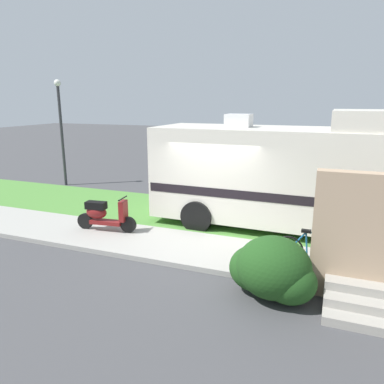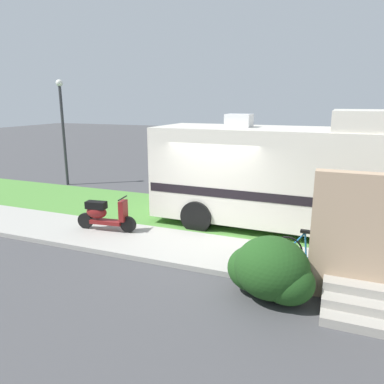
{
  "view_description": "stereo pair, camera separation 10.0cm",
  "coord_description": "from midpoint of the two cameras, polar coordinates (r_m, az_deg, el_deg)",
  "views": [
    {
      "loc": [
        2.93,
        -9.0,
        3.6
      ],
      "look_at": [
        -0.66,
        0.3,
        1.1
      ],
      "focal_mm": 34.2,
      "sensor_mm": 36.0,
      "label": 1
    },
    {
      "loc": [
        3.03,
        -8.96,
        3.6
      ],
      "look_at": [
        -0.66,
        0.3,
        1.1
      ],
      "focal_mm": 34.2,
      "sensor_mm": 36.0,
      "label": 2
    }
  ],
  "objects": [
    {
      "name": "ground_plane",
      "position": [
        10.12,
        3.14,
        -6.77
      ],
      "size": [
        80.0,
        80.0,
        0.0
      ],
      "primitive_type": "plane",
      "color": "#424244"
    },
    {
      "name": "sidewalk",
      "position": [
        9.05,
        0.68,
        -8.94
      ],
      "size": [
        24.0,
        2.0,
        0.12
      ],
      "color": "#9E9B93",
      "rests_on": "ground"
    },
    {
      "name": "grass_strip",
      "position": [
        11.46,
        5.54,
        -4.08
      ],
      "size": [
        24.0,
        3.4,
        0.08
      ],
      "color": "#4C8438",
      "rests_on": "ground"
    },
    {
      "name": "motorhome_rv",
      "position": [
        10.53,
        13.15,
        2.79
      ],
      "size": [
        6.62,
        2.59,
        3.37
      ],
      "color": "silver",
      "rests_on": "ground"
    },
    {
      "name": "scooter",
      "position": [
        10.3,
        -13.32,
        -3.39
      ],
      "size": [
        1.73,
        0.53,
        0.97
      ],
      "color": "black",
      "rests_on": "ground"
    },
    {
      "name": "bicycle",
      "position": [
        8.25,
        18.69,
        -8.86
      ],
      "size": [
        1.7,
        0.52,
        0.88
      ],
      "color": "black",
      "rests_on": "ground"
    },
    {
      "name": "porch_steps",
      "position": [
        7.22,
        26.17,
        -8.81
      ],
      "size": [
        2.0,
        1.26,
        2.4
      ],
      "color": "#9E998E",
      "rests_on": "ground"
    },
    {
      "name": "bush_by_porch",
      "position": [
        7.05,
        12.52,
        -11.89
      ],
      "size": [
        1.65,
        1.24,
        1.17
      ],
      "color": "#1E4719",
      "rests_on": "ground"
    },
    {
      "name": "bottle_green",
      "position": [
        8.92,
        26.05,
        -9.5
      ],
      "size": [
        0.08,
        0.08,
        0.3
      ],
      "color": "#19722D",
      "rests_on": "ground"
    },
    {
      "name": "street_lamp_post",
      "position": [
        16.63,
        -19.35,
        10.14
      ],
      "size": [
        0.28,
        0.28,
        4.44
      ],
      "color": "#333338",
      "rests_on": "ground"
    }
  ]
}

